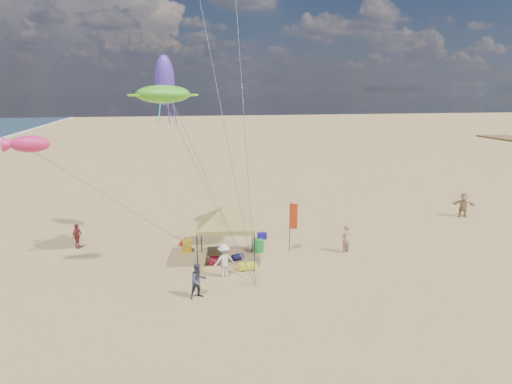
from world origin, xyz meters
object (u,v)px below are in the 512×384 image
(chair_yellow, at_px, (187,246))
(person_far_c, at_px, (463,205))
(person_far_a, at_px, (77,236))
(feather_flag, at_px, (293,219))
(beach_cart, at_px, (248,266))
(cooler_red, at_px, (214,261))
(cooler_blue, at_px, (262,236))
(person_near_b, at_px, (198,281))
(canopy_tent, at_px, (226,208))
(person_near_a, at_px, (346,238))
(chair_green, at_px, (258,246))
(person_near_c, at_px, (224,261))

(chair_yellow, height_order, person_far_c, person_far_c)
(chair_yellow, bearing_deg, person_far_a, 163.68)
(feather_flag, height_order, beach_cart, feather_flag)
(cooler_red, height_order, cooler_blue, same)
(cooler_blue, xyz_separation_m, chair_yellow, (-4.68, -1.42, 0.16))
(person_near_b, relative_size, person_far_a, 1.10)
(canopy_tent, bearing_deg, person_far_a, 155.87)
(person_near_a, bearing_deg, chair_green, -46.48)
(person_near_b, bearing_deg, cooler_blue, 37.01)
(cooler_blue, bearing_deg, person_far_a, 177.84)
(chair_green, height_order, beach_cart, chair_green)
(chair_green, xyz_separation_m, chair_yellow, (-4.01, 0.77, 0.00))
(person_near_c, bearing_deg, beach_cart, -169.23)
(cooler_blue, bearing_deg, person_near_b, -120.83)
(cooler_red, distance_m, person_near_c, 1.92)
(chair_green, xyz_separation_m, person_near_c, (-2.37, -3.18, 0.50))
(person_near_a, distance_m, person_near_b, 9.58)
(person_near_c, xyz_separation_m, person_far_c, (18.37, 7.40, 0.05))
(person_near_b, relative_size, person_near_c, 0.95)
(cooler_blue, height_order, person_near_a, person_near_a)
(chair_green, relative_size, person_near_c, 0.41)
(person_near_a, bearing_deg, chair_yellow, -45.92)
(chair_yellow, xyz_separation_m, person_near_c, (1.64, -3.95, 0.50))
(person_near_b, relative_size, person_far_c, 0.90)
(canopy_tent, distance_m, chair_yellow, 3.83)
(person_far_c, bearing_deg, feather_flag, -133.61)
(cooler_red, height_order, chair_yellow, chair_yellow)
(canopy_tent, height_order, person_near_a, canopy_tent)
(person_near_c, bearing_deg, person_near_b, 39.53)
(canopy_tent, bearing_deg, person_far_c, 16.53)
(cooler_blue, distance_m, person_near_a, 5.31)
(person_near_a, bearing_deg, person_far_c, 170.86)
(canopy_tent, relative_size, person_far_a, 3.91)
(cooler_red, distance_m, person_near_b, 4.04)
(person_near_c, xyz_separation_m, person_far_a, (-7.90, 5.78, -0.11))
(cooler_blue, relative_size, beach_cart, 0.60)
(person_near_b, height_order, person_near_c, person_near_c)
(cooler_blue, distance_m, chair_green, 2.30)
(cooler_red, xyz_separation_m, cooler_blue, (3.35, 3.59, 0.00))
(person_near_c, bearing_deg, cooler_red, -96.19)
(beach_cart, xyz_separation_m, person_far_c, (17.07, 6.73, 0.70))
(person_far_c, bearing_deg, chair_green, -137.02)
(person_near_a, xyz_separation_m, person_far_c, (11.16, 5.26, 0.08))
(chair_green, bearing_deg, beach_cart, -113.02)
(person_far_a, bearing_deg, cooler_blue, -68.35)
(chair_yellow, bearing_deg, beach_cart, -48.10)
(feather_flag, bearing_deg, person_near_a, -11.81)
(chair_green, bearing_deg, person_near_b, -125.70)
(cooler_blue, distance_m, person_far_c, 15.48)
(chair_yellow, height_order, person_near_a, person_near_a)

